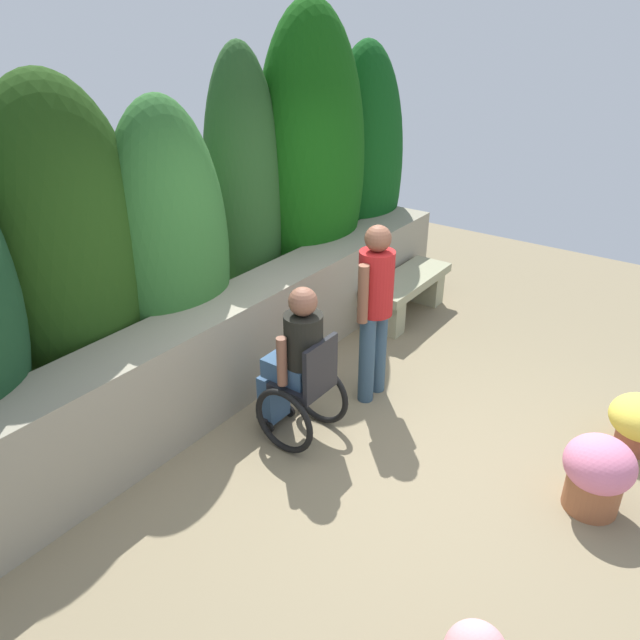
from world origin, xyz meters
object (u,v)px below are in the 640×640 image
object	(u,v)px
person_standing_companion	(375,303)
flower_pot_terracotta_by_wall	(597,472)
stone_bench	(407,291)
person_in_wheelchair	(298,369)

from	to	relation	value
person_standing_companion	flower_pot_terracotta_by_wall	bearing A→B (deg)	-95.08
stone_bench	person_in_wheelchair	xyz separation A→B (m)	(-2.44, -0.34, 0.31)
person_in_wheelchair	person_standing_companion	size ratio (longest dim) A/B	0.83
person_in_wheelchair	flower_pot_terracotta_by_wall	size ratio (longest dim) A/B	2.32
stone_bench	person_standing_companion	size ratio (longest dim) A/B	0.81
person_standing_companion	flower_pot_terracotta_by_wall	distance (m)	2.10
flower_pot_terracotta_by_wall	person_standing_companion	bearing A→B (deg)	81.26
stone_bench	person_in_wheelchair	bearing A→B (deg)	-172.63
person_standing_companion	flower_pot_terracotta_by_wall	world-z (taller)	person_standing_companion
person_standing_companion	stone_bench	bearing A→B (deg)	21.71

